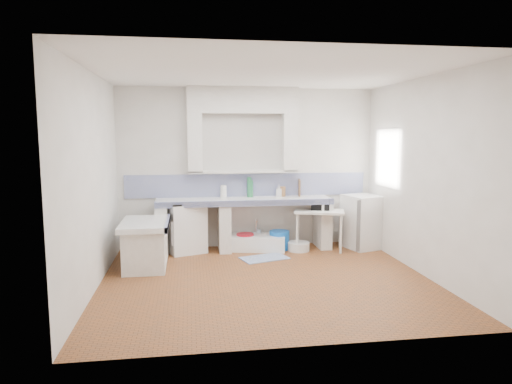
{
  "coord_description": "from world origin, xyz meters",
  "views": [
    {
      "loc": [
        -1.03,
        -5.99,
        2.01
      ],
      "look_at": [
        0.0,
        1.0,
        1.1
      ],
      "focal_mm": 31.96,
      "sensor_mm": 36.0,
      "label": 1
    }
  ],
  "objects": [
    {
      "name": "backsplash",
      "position": [
        0.0,
        1.99,
        1.1
      ],
      "size": [
        4.27,
        0.03,
        0.4
      ],
      "primitive_type": "cube",
      "color": "navy",
      "rests_on": "ground"
    },
    {
      "name": "soap_bottle",
      "position": [
        0.53,
        1.85,
        1.01
      ],
      "size": [
        0.11,
        0.12,
        0.21
      ],
      "primitive_type": "imported",
      "rotation": [
        0.0,
        0.0,
        -0.21
      ],
      "color": "white",
      "rests_on": "counter_slab"
    },
    {
      "name": "peninsula_lip",
      "position": [
        -1.37,
        0.9,
        0.66
      ],
      "size": [
        0.04,
        1.1,
        0.1
      ],
      "primitive_type": "cube",
      "color": "navy",
      "rests_on": "ground"
    },
    {
      "name": "counter_pier_left",
      "position": [
        -1.5,
        1.7,
        0.41
      ],
      "size": [
        0.2,
        0.55,
        0.82
      ],
      "primitive_type": "cube",
      "color": "white",
      "rests_on": "ground"
    },
    {
      "name": "paper_towel",
      "position": [
        -0.45,
        1.85,
        1.01
      ],
      "size": [
        0.11,
        0.11,
        0.22
      ],
      "primitive_type": "cylinder",
      "rotation": [
        0.0,
        0.0,
        0.02
      ],
      "color": "white",
      "rests_on": "counter_slab"
    },
    {
      "name": "green_bottle_b",
      "position": [
        0.04,
        1.85,
        1.05
      ],
      "size": [
        0.07,
        0.07,
        0.3
      ],
      "primitive_type": "cylinder",
      "rotation": [
        0.0,
        0.0,
        -0.05
      ],
      "color": "#256E42",
      "rests_on": "counter_slab"
    },
    {
      "name": "floor",
      "position": [
        0.0,
        0.0,
        0.0
      ],
      "size": [
        4.5,
        4.5,
        0.0
      ],
      "primitive_type": "plane",
      "color": "brown",
      "rests_on": "ground"
    },
    {
      "name": "counter_pier_mid",
      "position": [
        -0.45,
        1.7,
        0.41
      ],
      "size": [
        0.2,
        0.55,
        0.82
      ],
      "primitive_type": "cube",
      "color": "white",
      "rests_on": "ground"
    },
    {
      "name": "wall_right",
      "position": [
        2.25,
        0.0,
        1.4
      ],
      "size": [
        0.0,
        4.5,
        4.5
      ],
      "primitive_type": "plane",
      "rotation": [
        1.57,
        0.0,
        -1.57
      ],
      "color": "white",
      "rests_on": "ground"
    },
    {
      "name": "lace_valance",
      "position": [
        2.28,
        1.2,
        1.98
      ],
      "size": [
        0.01,
        0.84,
        0.24
      ],
      "primitive_type": "cube",
      "color": "white",
      "rests_on": "ground"
    },
    {
      "name": "cutting_board",
      "position": [
        0.91,
        1.85,
        1.05
      ],
      "size": [
        0.05,
        0.22,
        0.3
      ],
      "primitive_type": "cube",
      "rotation": [
        0.0,
        0.0,
        -0.13
      ],
      "color": "brown",
      "rests_on": "counter_slab"
    },
    {
      "name": "ceiling",
      "position": [
        0.0,
        0.0,
        2.8
      ],
      "size": [
        4.5,
        4.5,
        0.0
      ],
      "primitive_type": "plane",
      "rotation": [
        3.14,
        0.0,
        0.0
      ],
      "color": "white",
      "rests_on": "ground"
    },
    {
      "name": "bucket_orange",
      "position": [
        0.14,
        1.58,
        0.11
      ],
      "size": [
        0.31,
        0.31,
        0.23
      ],
      "primitive_type": "cylinder",
      "rotation": [
        0.0,
        0.0,
        -0.29
      ],
      "color": "#E83805",
      "rests_on": "ground"
    },
    {
      "name": "green_bottle_a",
      "position": [
        0.01,
        1.85,
        1.08
      ],
      "size": [
        0.08,
        0.08,
        0.36
      ],
      "primitive_type": "cylinder",
      "rotation": [
        0.0,
        0.0,
        0.01
      ],
      "color": "#256E42",
      "rests_on": "counter_slab"
    },
    {
      "name": "counter_pier_right",
      "position": [
        1.3,
        1.7,
        0.41
      ],
      "size": [
        0.2,
        0.55,
        0.82
      ],
      "primitive_type": "cube",
      "color": "white",
      "rests_on": "ground"
    },
    {
      "name": "fridge",
      "position": [
        2.0,
        1.56,
        0.47
      ],
      "size": [
        0.76,
        0.76,
        0.93
      ],
      "primitive_type": "cube",
      "rotation": [
        0.0,
        0.0,
        0.3
      ],
      "color": "white",
      "rests_on": "ground"
    },
    {
      "name": "wall_back",
      "position": [
        0.0,
        2.0,
        1.4
      ],
      "size": [
        4.5,
        0.0,
        4.5
      ],
      "primitive_type": "plane",
      "rotation": [
        1.57,
        0.0,
        0.0
      ],
      "color": "white",
      "rests_on": "ground"
    },
    {
      "name": "black_bag",
      "position": [
        1.2,
        1.53,
        0.8
      ],
      "size": [
        0.35,
        0.26,
        0.2
      ],
      "primitive_type": "cube",
      "rotation": [
        0.0,
        0.0,
        -0.3
      ],
      "color": "black",
      "rests_on": "side_table"
    },
    {
      "name": "water_bottle_b",
      "position": [
        0.18,
        1.85,
        0.16
      ],
      "size": [
        0.11,
        0.11,
        0.31
      ],
      "primitive_type": "cylinder",
      "rotation": [
        0.0,
        0.0,
        -0.41
      ],
      "color": "silver",
      "rests_on": "ground"
    },
    {
      "name": "alcove_mass",
      "position": [
        -0.1,
        1.88,
        2.58
      ],
      "size": [
        1.9,
        0.25,
        0.45
      ],
      "primitive_type": "cube",
      "color": "white",
      "rests_on": "ground"
    },
    {
      "name": "bucket_red",
      "position": [
        -0.09,
        1.7,
        0.14
      ],
      "size": [
        0.33,
        0.33,
        0.28
      ],
      "primitive_type": "cylinder",
      "rotation": [
        0.0,
        0.0,
        0.08
      ],
      "color": "#AC0C1C",
      "rests_on": "ground"
    },
    {
      "name": "peninsula_base",
      "position": [
        -1.7,
        0.9,
        0.31
      ],
      "size": [
        0.6,
        1.0,
        0.62
      ],
      "primitive_type": "cube",
      "color": "white",
      "rests_on": "ground"
    },
    {
      "name": "counter_lip",
      "position": [
        -0.1,
        1.42,
        0.86
      ],
      "size": [
        3.0,
        0.04,
        0.1
      ],
      "primitive_type": "cube",
      "color": "navy",
      "rests_on": "ground"
    },
    {
      "name": "counter_slab",
      "position": [
        -0.1,
        1.7,
        0.86
      ],
      "size": [
        3.0,
        0.6,
        0.08
      ],
      "primitive_type": "cube",
      "color": "white",
      "rests_on": "ground"
    },
    {
      "name": "stove",
      "position": [
        -1.11,
        1.71,
        0.42
      ],
      "size": [
        0.75,
        0.74,
        0.84
      ],
      "primitive_type": "cube",
      "rotation": [
        0.0,
        0.0,
        0.35
      ],
      "color": "white",
      "rests_on": "ground"
    },
    {
      "name": "basin_white",
      "position": [
        0.82,
        1.5,
        0.07
      ],
      "size": [
        0.44,
        0.44,
        0.15
      ],
      "primitive_type": "cylinder",
      "rotation": [
        0.0,
        0.0,
        0.18
      ],
      "color": "white",
      "rests_on": "ground"
    },
    {
      "name": "rug",
      "position": [
        0.15,
        1.09,
        0.01
      ],
      "size": [
        0.84,
        0.63,
        0.01
      ],
      "primitive_type": "cube",
      "rotation": [
        0.0,
        0.0,
        0.31
      ],
      "color": "#354B91",
      "rests_on": "ground"
    },
    {
      "name": "water_bottle_a",
      "position": [
        0.06,
        1.85,
        0.14
      ],
      "size": [
        0.09,
        0.09,
        0.27
      ],
      "primitive_type": "cylinder",
      "rotation": [
        0.0,
        0.0,
        0.23
      ],
      "color": "silver",
      "rests_on": "ground"
    },
    {
      "name": "side_table",
      "position": [
        1.17,
        1.48,
        0.35
      ],
      "size": [
        0.94,
        0.69,
        0.04
      ],
      "primitive_type": "cube",
      "rotation": [
        0.0,
        0.0,
        -0.29
      ],
      "color": "white",
      "rests_on": "ground"
    },
    {
      "name": "wall_front",
      "position": [
        0.0,
        -2.0,
        1.4
      ],
      "size": [
        4.5,
        0.0,
        4.5
      ],
      "primitive_type": "plane",
      "rotation": [
        -1.57,
        0.0,
        0.0
      ],
      "color": "white",
      "rests_on": "ground"
    },
    {
      "name": "window_frame",
      "position": [
        2.42,
        1.2,
        1.6
      ],
      "size": [
        0.35,
        0.86,
        1.06
      ],
      "primitive_type": "cube",
      "color": "#371D11",
      "rests_on": "ground"
    },
    {
      "name": "sink",
      "position": [
        0.13,
        1.68,
        0.11
      ],
      "size": [
        1.03,
        0.71,
        0.23
      ],
      "primitive_type": "cube",
      "rotation": [
        0.0,
        0.0,
        -0.23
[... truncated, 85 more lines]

